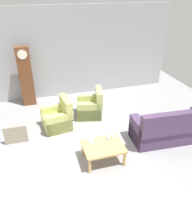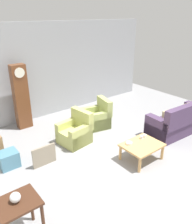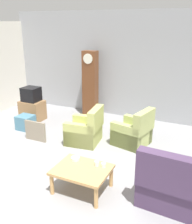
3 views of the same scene
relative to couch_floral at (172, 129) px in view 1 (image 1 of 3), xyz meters
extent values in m
plane|color=gray|center=(-2.37, 0.21, -0.35)|extent=(10.40, 10.40, 0.00)
cube|color=#9EA0A5|center=(-2.37, 3.81, 1.25)|extent=(8.40, 0.16, 3.20)
cube|color=#4C3856|center=(0.00, 0.07, -0.13)|extent=(2.15, 0.97, 0.44)
cube|color=#4C3856|center=(-0.02, -0.29, 0.39)|extent=(2.11, 0.33, 0.60)
cube|color=#4C3856|center=(-0.92, 0.12, -0.01)|extent=(0.29, 0.85, 0.68)
cube|color=#9E8966|center=(0.49, 0.09, 0.27)|extent=(0.37, 0.15, 0.36)
cube|color=#C6B284|center=(-0.47, 0.15, 0.27)|extent=(0.37, 0.17, 0.36)
cube|color=#B7BC66|center=(-2.93, 1.48, -0.15)|extent=(0.85, 0.85, 0.40)
cube|color=#B7BC66|center=(-2.61, 1.52, 0.31)|extent=(0.28, 0.78, 0.52)
cube|color=#B7BC66|center=(-2.96, 1.78, -0.05)|extent=(0.77, 0.26, 0.60)
cube|color=#B7BC66|center=(-2.89, 1.18, -0.05)|extent=(0.77, 0.26, 0.60)
cube|color=tan|center=(-1.82, 1.90, -0.15)|extent=(0.91, 0.91, 0.40)
cube|color=tan|center=(-1.51, 1.83, 0.31)|extent=(0.34, 0.78, 0.52)
cube|color=tan|center=(-1.75, 2.19, -0.05)|extent=(0.78, 0.32, 0.60)
cube|color=tan|center=(-1.88, 1.61, -0.05)|extent=(0.78, 0.32, 0.60)
cube|color=tan|center=(-2.04, -0.26, 0.06)|extent=(0.96, 0.76, 0.05)
cylinder|color=tan|center=(-2.46, -0.58, -0.16)|extent=(0.07, 0.07, 0.39)
cylinder|color=tan|center=(-1.61, -0.58, -0.16)|extent=(0.07, 0.07, 0.39)
cylinder|color=tan|center=(-2.46, 0.07, -0.16)|extent=(0.07, 0.07, 0.39)
cylinder|color=tan|center=(-1.61, 0.07, -0.16)|extent=(0.07, 0.07, 0.39)
cube|color=brown|center=(-3.65, 3.33, 0.67)|extent=(0.44, 0.28, 2.05)
cylinder|color=silver|center=(-3.65, 3.17, 1.47)|extent=(0.30, 0.02, 0.30)
cube|color=gray|center=(-4.07, 1.05, -0.10)|extent=(0.60, 0.05, 0.51)
cylinder|color=white|center=(-1.71, -0.06, 0.13)|extent=(0.08, 0.08, 0.08)
cylinder|color=silver|center=(-1.84, -0.06, 0.13)|extent=(0.08, 0.08, 0.09)
cylinder|color=white|center=(-2.29, -0.05, 0.11)|extent=(0.16, 0.16, 0.05)
camera|label=1|loc=(-3.38, -4.19, 3.38)|focal=35.56mm
camera|label=2|loc=(-5.99, -3.42, 3.10)|focal=36.91mm
camera|label=3|loc=(-0.16, -3.69, 2.50)|focal=41.21mm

